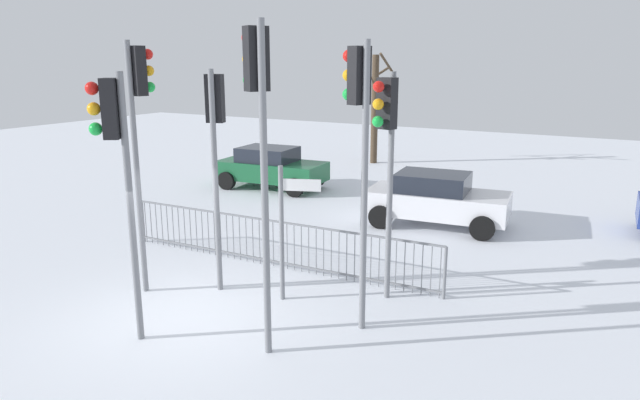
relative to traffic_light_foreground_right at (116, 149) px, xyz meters
name	(u,v)px	position (x,y,z in m)	size (l,w,h in m)	color
ground_plane	(181,317)	(0.15, 0.99, -3.16)	(60.00, 60.00, 0.00)	white
traffic_light_foreground_right	(116,149)	(0.00, 0.00, 0.00)	(0.50, 0.44, 4.31)	slate
traffic_light_foreground_left	(360,123)	(3.01, 2.26, 0.34)	(0.54, 0.38, 4.78)	slate
traffic_light_mid_right	(259,117)	(2.09, 0.81, 0.51)	(0.52, 0.42, 5.04)	slate
traffic_light_mid_left	(139,112)	(-1.28, 1.71, 0.37)	(0.36, 0.56, 4.82)	slate
traffic_light_rear_left	(216,131)	(-0.11, 2.50, 0.00)	(0.37, 0.55, 4.32)	slate
traffic_light_rear_right	(387,137)	(2.97, 3.49, -0.03)	(0.36, 0.56, 4.28)	slate
direction_sign_post	(285,226)	(1.36, 2.60, -1.69)	(0.74, 0.33, 2.61)	slate
pedestrian_guard_railing	(273,243)	(0.15, 3.97, -2.61)	(7.77, 0.30, 1.07)	slate
car_green_mid	(271,167)	(-4.38, 10.57, -2.40)	(3.92, 2.18, 1.47)	#195933
car_white_near	(436,199)	(2.25, 8.85, -2.40)	(3.96, 2.26, 1.47)	silver
bare_tree_left	(375,105)	(-3.29, 17.13, -0.62)	(2.16, 1.99, 4.77)	#473828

